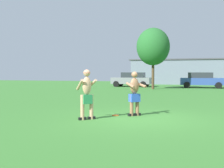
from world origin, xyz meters
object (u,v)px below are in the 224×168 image
object	(u,v)px
player_in_green	(87,92)
car_blue_mid_lot	(202,80)
car_gray_far_end	(132,79)
player_near	(135,93)
tree_left_field	(153,47)
frisbee	(116,115)

from	to	relation	value
player_in_green	car_blue_mid_lot	size ratio (longest dim) A/B	0.39
car_blue_mid_lot	car_gray_far_end	xyz separation A→B (m)	(-7.39, 0.38, 0.00)
player_near	car_blue_mid_lot	distance (m)	20.71
car_blue_mid_lot	car_gray_far_end	size ratio (longest dim) A/B	0.99
car_gray_far_end	tree_left_field	xyz separation A→B (m)	(2.93, -4.03, 3.17)
frisbee	car_blue_mid_lot	size ratio (longest dim) A/B	0.06
car_gray_far_end	tree_left_field	distance (m)	5.91
player_in_green	car_gray_far_end	distance (m)	22.48
frisbee	tree_left_field	world-z (taller)	tree_left_field
player_in_green	tree_left_field	size ratio (longest dim) A/B	0.29
frisbee	car_blue_mid_lot	xyz separation A→B (m)	(3.25, 20.70, 0.81)
player_near	tree_left_field	xyz separation A→B (m)	(-1.89, 16.91, 3.15)
player_in_green	player_near	bearing A→B (deg)	43.01
car_blue_mid_lot	tree_left_field	world-z (taller)	tree_left_field
frisbee	car_gray_far_end	size ratio (longest dim) A/B	0.06
player_near	car_gray_far_end	size ratio (longest dim) A/B	0.37
player_near	tree_left_field	distance (m)	17.30
player_near	frisbee	size ratio (longest dim) A/B	6.49
car_gray_far_end	tree_left_field	size ratio (longest dim) A/B	0.75
car_blue_mid_lot	car_gray_far_end	bearing A→B (deg)	177.03
car_blue_mid_lot	tree_left_field	size ratio (longest dim) A/B	0.75
frisbee	car_gray_far_end	xyz separation A→B (m)	(-4.14, 21.09, 0.81)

